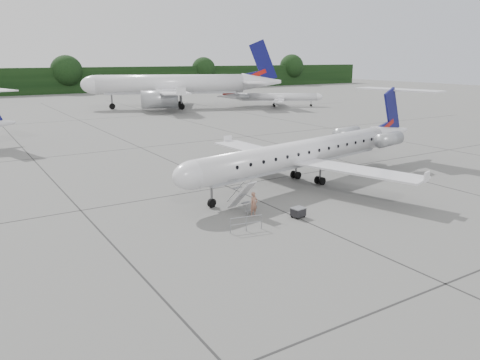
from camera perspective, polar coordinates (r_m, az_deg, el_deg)
ground at (r=38.65m, az=11.82°, el=-2.23°), size 320.00×320.00×0.00m
treeline at (r=158.77m, az=-23.05°, el=11.04°), size 260.00×4.00×8.00m
main_regional_jet at (r=41.86m, az=7.46°, el=4.78°), size 34.18×27.35×7.85m
airstair at (r=34.31m, az=0.18°, el=-1.93°), size 1.26×2.41×2.46m
passenger at (r=33.51m, az=1.69°, el=-2.95°), size 0.71×0.52×1.78m
safety_railing at (r=30.74m, az=0.77°, el=-5.38°), size 2.18×0.49×1.00m
baggage_cart at (r=33.61m, az=7.11°, el=-3.91°), size 1.01×0.86×0.79m
bg_narrowbody at (r=106.67m, az=-8.46°, el=12.59°), size 49.20×42.86×14.75m
bg_regional_right at (r=110.23m, az=4.64°, el=10.50°), size 28.47×26.50×6.07m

